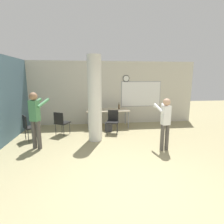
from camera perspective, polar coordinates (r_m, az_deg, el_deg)
ground_plane at (r=3.60m, az=6.89°, el=-24.38°), size 24.00×24.00×0.00m
wall_back at (r=7.96m, az=-1.21°, el=6.20°), size 8.00×0.15×2.80m
support_pillar at (r=5.74m, az=-5.64°, el=4.23°), size 0.45×0.45×2.80m
folding_table at (r=7.42m, az=-1.39°, el=0.38°), size 1.78×0.79×0.75m
bottle_on_table at (r=7.55m, az=2.28°, el=1.78°), size 0.06×0.06×0.30m
waste_bin at (r=6.95m, az=-1.11°, el=-4.88°), size 0.31×0.31×0.34m
chair_table_front at (r=6.62m, az=0.24°, el=-2.64°), size 0.53×0.53×0.87m
chair_by_left_wall at (r=6.45m, az=-25.35°, el=-4.10°), size 0.61×0.61×0.87m
chair_near_pillar at (r=6.64m, az=-16.27°, el=-3.04°), size 0.60×0.60×0.87m
person_playing_side at (r=5.22m, az=16.95°, el=-2.54°), size 0.39×0.59×1.52m
person_watching_back at (r=5.54m, az=-23.71°, el=-1.22°), size 0.53×0.67×1.68m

